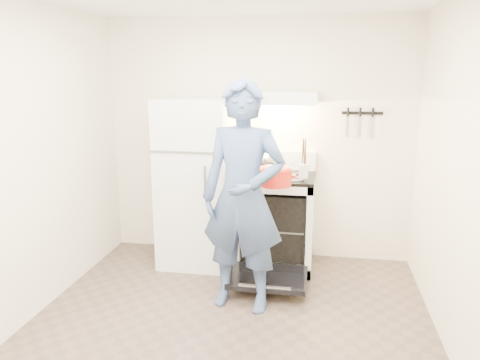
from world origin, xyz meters
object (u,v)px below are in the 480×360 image
(person, at_px, (243,198))
(dutch_oven, at_px, (275,178))
(refrigerator, at_px, (197,182))
(stove_body, at_px, (275,222))
(tea_kettle, at_px, (266,159))

(person, distance_m, dutch_oven, 0.42)
(refrigerator, height_order, stove_body, refrigerator)
(refrigerator, relative_size, dutch_oven, 4.65)
(refrigerator, height_order, tea_kettle, refrigerator)
(tea_kettle, height_order, person, person)
(refrigerator, height_order, dutch_oven, refrigerator)
(refrigerator, distance_m, dutch_oven, 1.02)
(dutch_oven, bearing_deg, refrigerator, 148.38)
(tea_kettle, xyz_separation_m, dutch_oven, (0.16, -0.67, -0.04))
(stove_body, xyz_separation_m, dutch_oven, (0.04, -0.55, 0.59))
(tea_kettle, bearing_deg, stove_body, -45.25)
(refrigerator, bearing_deg, tea_kettle, 11.95)
(tea_kettle, relative_size, dutch_oven, 0.76)
(person, relative_size, dutch_oven, 5.22)
(stove_body, bearing_deg, dutch_oven, -85.71)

